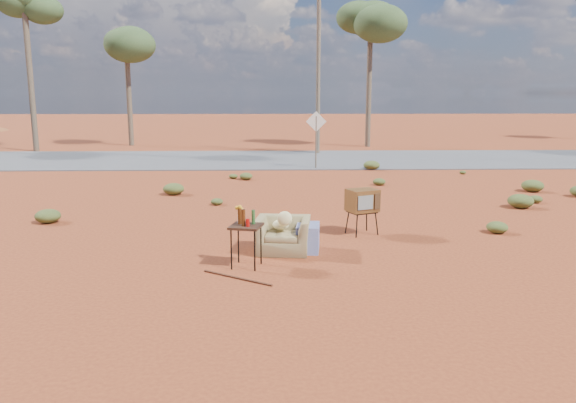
{
  "coord_description": "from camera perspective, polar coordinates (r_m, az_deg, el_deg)",
  "views": [
    {
      "loc": [
        -0.15,
        -9.4,
        2.86
      ],
      "look_at": [
        0.14,
        1.23,
        0.8
      ],
      "focal_mm": 35.0,
      "sensor_mm": 36.0,
      "label": 1
    }
  ],
  "objects": [
    {
      "name": "rusty_bar",
      "position": [
        8.89,
        -5.19,
        -7.73
      ],
      "size": [
        1.11,
        0.77,
        0.04
      ],
      "primitive_type": "cylinder",
      "rotation": [
        0.0,
        1.57,
        -0.6
      ],
      "color": "#522A15",
      "rests_on": "ground"
    },
    {
      "name": "eucalyptus_center",
      "position": [
        31.04,
        8.39,
        17.45
      ],
      "size": [
        3.2,
        3.2,
        7.6
      ],
      "color": "brown",
      "rests_on": "ground"
    },
    {
      "name": "eucalyptus_left",
      "position": [
        31.04,
        -25.22,
        17.47
      ],
      "size": [
        3.2,
        3.2,
        8.1
      ],
      "color": "brown",
      "rests_on": "ground"
    },
    {
      "name": "road_sign",
      "position": [
        21.51,
        2.88,
        7.32
      ],
      "size": [
        0.78,
        0.06,
        2.19
      ],
      "color": "brown",
      "rests_on": "ground"
    },
    {
      "name": "highway",
      "position": [
        24.57,
        -1.2,
        4.32
      ],
      "size": [
        140.0,
        7.0,
        0.04
      ],
      "primitive_type": "cube",
      "color": "#565659",
      "rests_on": "ground"
    },
    {
      "name": "armchair",
      "position": [
        10.24,
        -0.03,
        -2.96
      ],
      "size": [
        1.21,
        0.74,
        0.85
      ],
      "rotation": [
        0.0,
        0.0,
        -0.11
      ],
      "color": "olive",
      "rests_on": "ground"
    },
    {
      "name": "eucalyptus_near_left",
      "position": [
        32.47,
        -16.11,
        15.11
      ],
      "size": [
        3.2,
        3.2,
        6.6
      ],
      "color": "brown",
      "rests_on": "ground"
    },
    {
      "name": "scrub_patch",
      "position": [
        14.09,
        -4.26,
        -0.2
      ],
      "size": [
        17.49,
        8.07,
        0.33
      ],
      "color": "#4E5726",
      "rests_on": "ground"
    },
    {
      "name": "tv_unit",
      "position": [
        11.52,
        7.58,
        0.05
      ],
      "size": [
        0.72,
        0.65,
        0.94
      ],
      "rotation": [
        0.0,
        0.0,
        0.41
      ],
      "color": "black",
      "rests_on": "ground"
    },
    {
      "name": "utility_pole_center",
      "position": [
        27.02,
        3.1,
        13.67
      ],
      "size": [
        1.4,
        0.2,
        8.0
      ],
      "color": "brown",
      "rests_on": "ground"
    },
    {
      "name": "side_table",
      "position": [
        9.33,
        -4.43,
        -2.21
      ],
      "size": [
        0.6,
        0.6,
        1.0
      ],
      "rotation": [
        0.0,
        0.0,
        -0.24
      ],
      "color": "#341D13",
      "rests_on": "ground"
    },
    {
      "name": "ground",
      "position": [
        9.83,
        -0.6,
        -5.95
      ],
      "size": [
        140.0,
        140.0,
        0.0
      ],
      "primitive_type": "plane",
      "color": "#92401D",
      "rests_on": "ground"
    }
  ]
}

